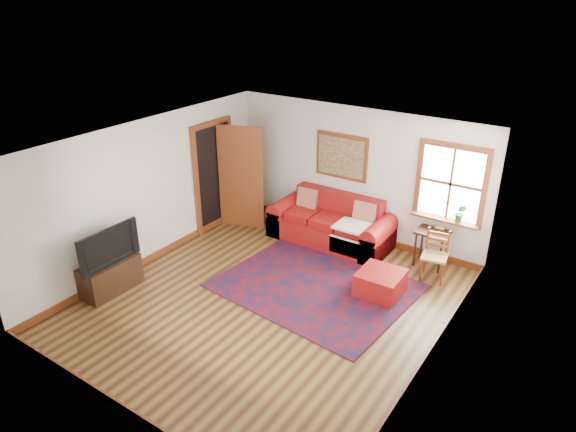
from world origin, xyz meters
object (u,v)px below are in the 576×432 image
Objects in this scene: ladder_back_chair at (435,253)px; media_cabinet at (111,276)px; red_leather_sofa at (332,227)px; side_table at (432,238)px; red_ottoman at (380,283)px.

ladder_back_chair reaches higher than media_cabinet.
ladder_back_chair is at bearing 38.23° from media_cabinet.
red_leather_sofa is at bearing 59.27° from media_cabinet.
red_leather_sofa is at bearing -175.25° from side_table.
media_cabinet is at bearing -120.73° from red_leather_sofa.
red_ottoman is at bearing -36.78° from red_leather_sofa.
ladder_back_chair reaches higher than side_table.
side_table is 0.69× the size of media_cabinet.
red_leather_sofa is 1.91m from red_ottoman.
ladder_back_chair is at bearing 59.02° from red_ottoman.
side_table is 0.42m from ladder_back_chair.
media_cabinet is at bearing -148.77° from red_ottoman.
red_leather_sofa reaches higher than ladder_back_chair.
media_cabinet is (-3.91, -3.60, -0.27)m from side_table.
red_leather_sofa is 3.50× the size of side_table.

